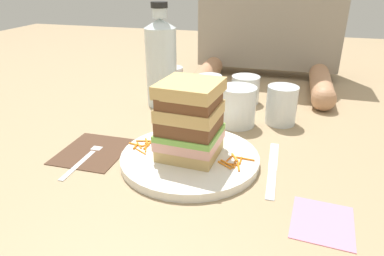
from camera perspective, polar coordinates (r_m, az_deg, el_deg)
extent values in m
plane|color=#9E8460|center=(0.66, -0.35, -5.55)|extent=(3.00, 3.00, 0.00)
cylinder|color=white|center=(0.65, -0.71, -4.87)|extent=(0.26, 0.26, 0.02)
cube|color=tan|center=(0.65, -0.72, -3.39)|extent=(0.11, 0.10, 0.02)
cube|color=#E0A393|center=(0.64, -0.73, -1.80)|extent=(0.11, 0.11, 0.02)
cube|color=#7AB74C|center=(0.63, -0.74, -0.64)|extent=(0.11, 0.11, 0.01)
cube|color=brown|center=(0.62, -0.75, 0.84)|extent=(0.11, 0.10, 0.02)
cube|color=tan|center=(0.61, -0.76, 2.85)|extent=(0.11, 0.10, 0.02)
cube|color=brown|center=(0.61, -0.77, 4.70)|extent=(0.10, 0.10, 0.02)
cube|color=tan|center=(0.60, -0.42, 6.49)|extent=(0.11, 0.11, 0.03)
cylinder|color=orange|center=(0.67, -7.56, -3.48)|extent=(0.01, 0.02, 0.00)
cylinder|color=orange|center=(0.68, -7.43, -3.01)|extent=(0.01, 0.02, 0.00)
cylinder|color=orange|center=(0.70, -7.42, -2.16)|extent=(0.02, 0.02, 0.00)
cylinder|color=orange|center=(0.69, -6.94, -2.43)|extent=(0.02, 0.01, 0.00)
cylinder|color=orange|center=(0.70, -7.93, -2.10)|extent=(0.03, 0.01, 0.00)
cylinder|color=orange|center=(0.69, -9.15, -2.68)|extent=(0.03, 0.01, 0.00)
cylinder|color=orange|center=(0.69, -8.62, -2.82)|extent=(0.02, 0.02, 0.00)
cylinder|color=orange|center=(0.69, -7.20, -2.58)|extent=(0.02, 0.02, 0.00)
cylinder|color=orange|center=(0.66, -8.38, -3.79)|extent=(0.03, 0.02, 0.00)
cylinder|color=orange|center=(0.68, -9.32, -3.10)|extent=(0.00, 0.02, 0.00)
cylinder|color=orange|center=(0.63, 7.14, -5.11)|extent=(0.00, 0.02, 0.00)
cylinder|color=orange|center=(0.62, 5.27, -6.01)|extent=(0.03, 0.02, 0.00)
cylinder|color=orange|center=(0.63, 7.99, -5.17)|extent=(0.00, 0.03, 0.00)
cylinder|color=orange|center=(0.61, 6.86, -6.19)|extent=(0.01, 0.02, 0.00)
cylinder|color=orange|center=(0.64, 6.22, -4.86)|extent=(0.01, 0.03, 0.00)
cylinder|color=orange|center=(0.62, 6.67, -5.92)|extent=(0.02, 0.00, 0.00)
cylinder|color=orange|center=(0.64, 8.77, -4.99)|extent=(0.03, 0.01, 0.00)
cylinder|color=orange|center=(0.62, 5.85, -5.83)|extent=(0.03, 0.02, 0.00)
cylinder|color=orange|center=(0.64, 7.00, -4.79)|extent=(0.02, 0.03, 0.00)
cylinder|color=orange|center=(0.61, 7.60, -6.27)|extent=(0.01, 0.03, 0.00)
cube|color=#4C3323|center=(0.72, -15.78, -3.62)|extent=(0.12, 0.14, 0.00)
cube|color=silver|center=(0.68, -18.12, -5.47)|extent=(0.01, 0.11, 0.00)
cube|color=silver|center=(0.72, -15.50, -3.12)|extent=(0.02, 0.02, 0.00)
cylinder|color=silver|center=(0.74, -13.86, -2.26)|extent=(0.00, 0.04, 0.00)
cylinder|color=silver|center=(0.74, -14.25, -2.21)|extent=(0.00, 0.04, 0.00)
cylinder|color=silver|center=(0.75, -14.63, -2.15)|extent=(0.00, 0.04, 0.00)
cylinder|color=silver|center=(0.75, -15.01, -2.10)|extent=(0.00, 0.04, 0.00)
cube|color=silver|center=(0.61, 12.79, -8.79)|extent=(0.02, 0.10, 0.00)
cube|color=silver|center=(0.69, 13.19, -4.36)|extent=(0.02, 0.11, 0.00)
cylinder|color=white|center=(0.80, 7.39, 3.56)|extent=(0.08, 0.08, 0.09)
cylinder|color=orange|center=(0.81, 7.34, 2.66)|extent=(0.08, 0.08, 0.06)
cylinder|color=silver|center=(0.91, -5.01, 9.78)|extent=(0.08, 0.08, 0.20)
cone|color=silver|center=(0.89, -5.28, 16.71)|extent=(0.08, 0.08, 0.02)
cylinder|color=silver|center=(0.89, -5.34, 18.20)|extent=(0.04, 0.04, 0.02)
cylinder|color=black|center=(0.89, -5.39, 19.40)|extent=(0.04, 0.04, 0.01)
cylinder|color=silver|center=(0.92, 2.85, 6.14)|extent=(0.06, 0.06, 0.08)
cylinder|color=silver|center=(0.83, 14.40, 3.64)|extent=(0.07, 0.07, 0.09)
cylinder|color=silver|center=(0.95, 8.69, 6.25)|extent=(0.07, 0.07, 0.07)
cylinder|color=silver|center=(1.03, -3.24, 7.90)|extent=(0.06, 0.06, 0.07)
cube|color=pink|center=(0.55, 20.50, -14.11)|extent=(0.09, 0.11, 0.00)
cylinder|color=tan|center=(1.09, 2.14, 8.54)|extent=(0.06, 0.25, 0.06)
cylinder|color=tan|center=(1.07, 20.31, 6.67)|extent=(0.06, 0.25, 0.06)
sphere|color=tan|center=(0.97, 0.36, 6.60)|extent=(0.06, 0.06, 0.06)
sphere|color=tan|center=(0.95, 20.70, 4.47)|extent=(0.06, 0.06, 0.06)
cube|color=gray|center=(1.22, 12.80, 18.78)|extent=(0.45, 0.13, 0.38)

